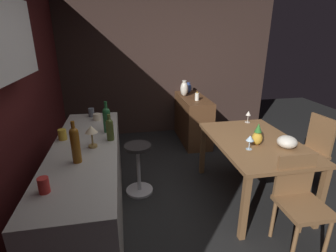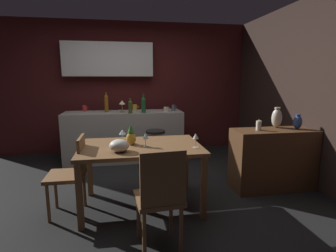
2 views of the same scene
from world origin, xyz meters
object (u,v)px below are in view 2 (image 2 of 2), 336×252
Objects in this scene: sideboard_cabinet at (272,159)px; cup_cream at (166,109)px; cup_slate at (173,108)px; wine_bottle_green at (144,104)px; cup_mustard at (135,107)px; fruit_bowl at (119,146)px; pineapple_centerpiece at (131,136)px; dining_table at (141,152)px; wine_bottle_olive at (130,106)px; wine_glass_right at (196,137)px; counter_lamp at (122,104)px; cup_red at (85,108)px; vase_ceramic_ivory at (277,118)px; wine_bottle_amber at (106,103)px; vase_ceramic_blue at (298,122)px; chair_near_window at (72,172)px; bar_stool at (156,148)px; pillar_candle_tall at (259,125)px; wine_glass_center at (146,137)px; wine_glass_left at (122,132)px; chair_by_doorway at (160,196)px.

sideboard_cabinet is 8.62× the size of cup_cream.
wine_bottle_green is at bearing -159.28° from cup_slate.
cup_mustard is at bearing 133.78° from sideboard_cabinet.
pineapple_centerpiece is at bearing 64.24° from fruit_bowl.
wine_bottle_olive is at bearing 92.27° from dining_table.
counter_lamp is (-0.80, 1.96, 0.19)m from wine_glass_right.
cup_cream is at bearing -9.13° from cup_red.
wine_bottle_green is 1.58× the size of counter_lamp.
dining_table is 4.86× the size of vase_ceramic_ivory.
wine_bottle_amber is 1.08m from cup_cream.
vase_ceramic_blue is at bearing -31.48° from vase_ceramic_ivory.
bar_stool is (1.09, 1.37, -0.14)m from chair_near_window.
vase_ceramic_ivory is (1.91, 0.36, 0.30)m from dining_table.
pillar_candle_tall is at bearing -36.06° from cup_red.
wine_bottle_green reaches higher than wine_bottle_olive.
wine_glass_center is 0.75× the size of fruit_bowl.
cup_cream is (0.69, 1.73, 0.10)m from pineapple_centerpiece.
wine_bottle_olive is 1.25× the size of counter_lamp.
wine_bottle_green is 3.08× the size of cup_slate.
vase_ceramic_ivory reaches higher than pineapple_centerpiece.
dining_table is at bearing -90.93° from cup_mustard.
chair_near_window is at bearing -157.01° from wine_glass_left.
vase_ceramic_ivory is (2.39, -1.49, -0.11)m from wine_bottle_amber.
wine_bottle_olive is at bearing 84.40° from wine_glass_left.
wine_bottle_olive reaches higher than cup_cream.
chair_by_doorway is at bearing -77.78° from wine_bottle_amber.
dining_table is at bearing -83.43° from counter_lamp.
chair_near_window is 7.63× the size of cup_mustard.
pillar_candle_tall is 0.56m from vase_ceramic_blue.
pineapple_centerpiece is at bearing 145.82° from wine_glass_center.
wine_bottle_green reaches higher than bar_stool.
wine_bottle_olive is 1.74× the size of pillar_candle_tall.
vase_ceramic_blue reaches higher than cup_cream.
bar_stool is at bearing -29.69° from cup_red.
cup_mustard is (-0.56, 2.27, 0.09)m from wine_glass_right.
wine_glass_center is 1.42× the size of cup_red.
wine_glass_right is 1.93m from wine_bottle_olive.
vase_ceramic_ivory reaches higher than cup_cream.
chair_near_window is at bearing -86.76° from cup_red.
vase_ceramic_ivory is (1.58, -0.96, 0.61)m from bar_stool.
chair_near_window is at bearing -171.45° from pineapple_centerpiece.
vase_ceramic_blue is (2.61, -1.63, -0.15)m from wine_bottle_amber.
wine_glass_right is (1.35, -0.15, 0.38)m from chair_near_window.
vase_ceramic_ivory is at bearing -42.22° from cup_mustard.
cup_red is 1.48m from cup_cream.
chair_by_doorway is at bearing -76.69° from pineapple_centerpiece.
wine_glass_left is at bearing 106.66° from chair_by_doorway.
sideboard_cabinet is at bearing 6.07° from chair_near_window.
chair_by_doorway is 2.95m from cup_mustard.
cup_cream is at bearing 128.01° from sideboard_cabinet.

